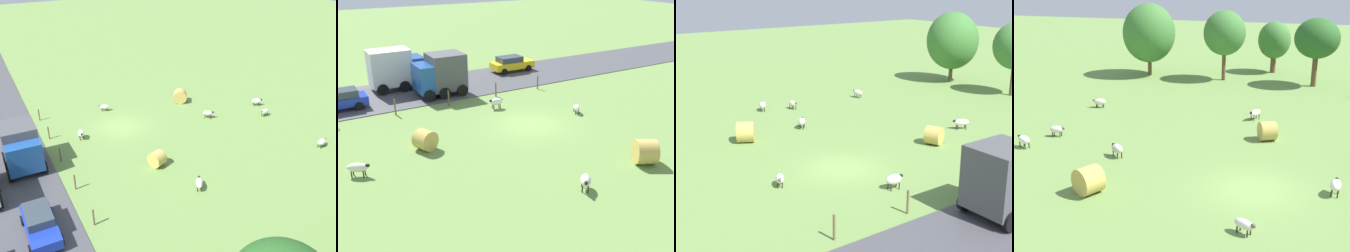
% 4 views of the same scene
% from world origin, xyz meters
% --- Properties ---
extents(ground_plane, '(160.00, 160.00, 0.00)m').
position_xyz_m(ground_plane, '(0.00, 0.00, 0.00)').
color(ground_plane, '#6B8E47').
extents(sheep_0, '(0.67, 1.10, 0.84)m').
position_xyz_m(sheep_0, '(4.09, 0.55, 0.56)').
color(sheep_0, silver).
rests_on(sheep_0, ground_plane).
extents(sheep_1, '(1.10, 0.60, 0.75)m').
position_xyz_m(sheep_1, '(-13.88, 4.63, 0.50)').
color(sheep_1, silver).
rests_on(sheep_1, ground_plane).
extents(sheep_2, '(1.18, 0.90, 0.82)m').
position_xyz_m(sheep_2, '(-14.85, 2.19, 0.55)').
color(sheep_2, white).
rests_on(sheep_2, ground_plane).
extents(sheep_3, '(1.00, 1.27, 0.79)m').
position_xyz_m(sheep_3, '(-1.32, 11.98, 0.54)').
color(sheep_3, silver).
rests_on(sheep_3, ground_plane).
extents(sheep_4, '(1.10, 1.02, 0.82)m').
position_xyz_m(sheep_4, '(-8.49, 2.31, 0.55)').
color(sheep_4, beige).
rests_on(sheep_4, ground_plane).
extents(sheep_5, '(1.10, 0.84, 0.69)m').
position_xyz_m(sheep_5, '(0.19, -4.29, 0.46)').
color(sheep_5, silver).
rests_on(sheep_5, ground_plane).
extents(sheep_6, '(1.15, 0.72, 0.76)m').
position_xyz_m(sheep_6, '(-14.07, 11.85, 0.49)').
color(sheep_6, silver).
rests_on(sheep_6, ground_plane).
extents(hay_bale_0, '(1.46, 1.58, 1.27)m').
position_xyz_m(hay_bale_0, '(-0.01, 7.75, 0.64)').
color(hay_bale_0, tan).
rests_on(hay_bale_0, ground_plane).
extents(hay_bale_1, '(1.83, 1.72, 1.44)m').
position_xyz_m(hay_bale_1, '(-7.99, -2.52, 0.72)').
color(hay_bale_1, tan).
rests_on(hay_bale_1, ground_plane).
extents(tree_0, '(5.52, 5.52, 7.56)m').
position_xyz_m(tree_0, '(-14.16, 24.68, 4.49)').
color(tree_0, brown).
rests_on(tree_0, ground_plane).
extents(tree_1, '(4.24, 4.24, 7.02)m').
position_xyz_m(tree_1, '(-6.11, 24.52, 4.77)').
color(tree_1, brown).
rests_on(tree_1, ground_plane).
extents(tree_2, '(4.27, 4.27, 6.55)m').
position_xyz_m(tree_2, '(2.84, 24.18, 4.60)').
color(tree_2, brown).
rests_on(tree_2, ground_plane).
extents(tree_3, '(3.51, 3.51, 5.58)m').
position_xyz_m(tree_3, '(-1.53, 29.58, 3.53)').
color(tree_3, brown).
rests_on(tree_3, ground_plane).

